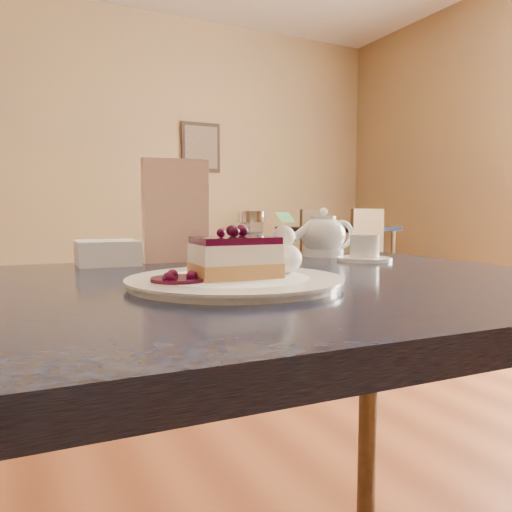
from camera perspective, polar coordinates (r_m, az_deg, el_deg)
name	(u,v)px	position (r m, az deg, el deg)	size (l,w,h in m)	color
main_table	(223,331)	(0.80, -3.75, -8.56)	(1.25, 0.86, 0.76)	#1F273F
dessert_plate	(235,282)	(0.74, -2.41, -2.96)	(0.31, 0.31, 0.01)	white
cheesecake_slice	(235,258)	(0.74, -2.42, -0.19)	(0.13, 0.09, 0.06)	tan
whipped_cream	(284,258)	(0.78, 3.18, -0.27)	(0.06, 0.06, 0.05)	white
berry_sauce	(179,279)	(0.71, -8.76, -2.66)	(0.08, 0.08, 0.01)	black
tea_set	(331,239)	(1.22, 8.54, 1.92)	(0.18, 0.26, 0.11)	white
menu_card	(176,211)	(1.10, -9.15, 5.11)	(0.14, 0.03, 0.22)	white
sugar_shaker	(251,235)	(1.13, -0.60, 2.41)	(0.06, 0.06, 0.11)	white
napkin_stack	(107,253)	(1.08, -16.64, 0.38)	(0.12, 0.12, 0.05)	white
bg_table_far_right	(338,294)	(4.99, 9.34, -4.30)	(1.11, 1.77, 1.18)	#1F273F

